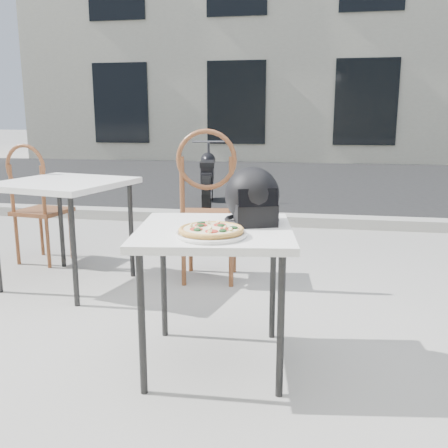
% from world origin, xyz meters
% --- Properties ---
extents(ground, '(80.00, 80.00, 0.00)m').
position_xyz_m(ground, '(0.00, 0.00, 0.00)').
color(ground, '#97958F').
rests_on(ground, ground).
extents(street_asphalt, '(30.00, 8.00, 0.00)m').
position_xyz_m(street_asphalt, '(0.00, 7.00, 0.00)').
color(street_asphalt, black).
rests_on(street_asphalt, ground).
extents(curb, '(30.00, 0.25, 0.12)m').
position_xyz_m(curb, '(0.00, 3.00, 0.06)').
color(curb, '#9E9C94').
rests_on(curb, ground).
extents(building_across, '(16.00, 6.06, 7.00)m').
position_xyz_m(building_across, '(-0.00, 13.99, 3.50)').
color(building_across, beige).
rests_on(building_across, ground).
extents(cafe_table_main, '(0.85, 0.85, 0.71)m').
position_xyz_m(cafe_table_main, '(-0.03, -0.42, 0.65)').
color(cafe_table_main, white).
rests_on(cafe_table_main, ground).
extents(plate, '(0.36, 0.36, 0.02)m').
position_xyz_m(plate, '(-0.01, -0.59, 0.72)').
color(plate, white).
rests_on(plate, cafe_table_main).
extents(pizza, '(0.37, 0.37, 0.04)m').
position_xyz_m(pizza, '(-0.01, -0.59, 0.75)').
color(pizza, '#DAA34F').
rests_on(pizza, plate).
extents(helmet, '(0.36, 0.37, 0.29)m').
position_xyz_m(helmet, '(0.14, -0.27, 0.84)').
color(helmet, black).
rests_on(helmet, cafe_table_main).
extents(cafe_chair_main, '(0.49, 0.49, 1.16)m').
position_xyz_m(cafe_chair_main, '(-0.33, 0.83, 0.65)').
color(cafe_chair_main, brown).
rests_on(cafe_chair_main, ground).
extents(cafe_table_side, '(0.99, 0.99, 0.79)m').
position_xyz_m(cafe_table_side, '(-1.36, 0.60, 0.72)').
color(cafe_table_side, white).
rests_on(cafe_table_side, ground).
extents(cafe_chair_side, '(0.45, 0.45, 1.03)m').
position_xyz_m(cafe_chair_side, '(-1.87, 1.06, 0.57)').
color(cafe_chair_side, brown).
rests_on(cafe_chair_side, ground).
extents(motorcycle, '(0.54, 1.80, 0.90)m').
position_xyz_m(motorcycle, '(-0.99, 3.93, 0.40)').
color(motorcycle, black).
rests_on(motorcycle, street_asphalt).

